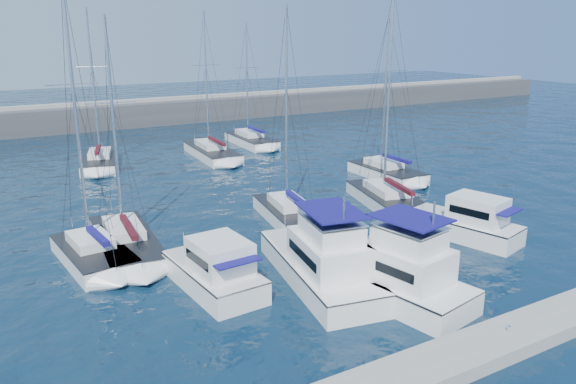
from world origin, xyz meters
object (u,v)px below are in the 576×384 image
sailboat_mid_a (94,254)px  sailboat_back_c (251,140)px  sailboat_mid_d (389,200)px  sailboat_mid_b (126,242)px  motor_yacht_port_outer (216,272)px  motor_yacht_stbd_outer (468,224)px  sailboat_mid_e (386,172)px  sailboat_mid_c (290,214)px  sailboat_back_b (212,152)px  sailboat_back_a (100,162)px  motor_yacht_stbd_inner (392,275)px  motor_yacht_port_inner (323,264)px

sailboat_mid_a → sailboat_back_c: (22.44, 25.41, -0.05)m
sailboat_mid_d → sailboat_mid_b: bearing=-169.1°
motor_yacht_port_outer → sailboat_mid_b: 7.86m
motor_yacht_stbd_outer → sailboat_back_c: sailboat_back_c is taller
motor_yacht_port_outer → sailboat_mid_a: bearing=120.9°
sailboat_mid_d → sailboat_mid_e: 8.42m
sailboat_mid_a → sailboat_mid_e: bearing=8.3°
motor_yacht_port_outer → sailboat_mid_a: 7.96m
sailboat_mid_c → sailboat_back_b: (3.12, 21.04, -0.02)m
sailboat_back_a → motor_yacht_stbd_inner: bearing=-64.1°
sailboat_mid_d → sailboat_back_a: size_ratio=1.06×
sailboat_mid_a → sailboat_mid_b: bearing=18.9°
motor_yacht_port_inner → sailboat_back_b: bearing=88.3°
motor_yacht_stbd_inner → sailboat_back_c: bearing=62.7°
sailboat_mid_c → sailboat_mid_e: size_ratio=1.03×
motor_yacht_stbd_inner → sailboat_mid_d: 14.56m
motor_yacht_port_outer → sailboat_mid_d: (16.33, 6.31, -0.42)m
motor_yacht_port_inner → sailboat_mid_d: sailboat_mid_d is taller
sailboat_mid_a → sailboat_back_a: 23.61m
sailboat_mid_a → sailboat_mid_c: sailboat_mid_a is taller
motor_yacht_stbd_outer → sailboat_mid_a: 22.27m
motor_yacht_stbd_inner → sailboat_mid_a: bearing=124.5°
sailboat_mid_e → sailboat_mid_a: bearing=-165.6°
sailboat_mid_e → sailboat_back_b: size_ratio=0.95×
sailboat_back_a → sailboat_mid_d: bearing=-40.7°
sailboat_back_c → sailboat_mid_d: bearing=-91.2°
sailboat_mid_c → sailboat_mid_d: bearing=4.4°
sailboat_mid_a → sailboat_mid_e: size_ratio=1.13×
sailboat_mid_d → sailboat_back_a: (-15.53, 23.21, 0.00)m
sailboat_mid_c → sailboat_back_b: sailboat_back_b is taller
sailboat_mid_a → motor_yacht_stbd_inner: bearing=-49.9°
motor_yacht_port_outer → sailboat_mid_d: sailboat_mid_d is taller
sailboat_mid_e → motor_yacht_stbd_outer: bearing=-109.8°
motor_yacht_port_inner → sailboat_mid_b: 12.16m
sailboat_mid_b → sailboat_mid_c: size_ratio=0.95×
sailboat_mid_c → sailboat_mid_d: sailboat_mid_d is taller
sailboat_mid_e → motor_yacht_port_outer: bearing=-148.5°
sailboat_mid_c → sailboat_back_a: sailboat_back_a is taller
motor_yacht_stbd_inner → sailboat_mid_d: size_ratio=0.59×
motor_yacht_port_inner → sailboat_back_a: size_ratio=0.69×
sailboat_mid_b → sailboat_mid_e: size_ratio=0.98×
sailboat_mid_c → sailboat_back_a: bearing=118.8°
motor_yacht_port_inner → sailboat_mid_b: sailboat_mid_b is taller
motor_yacht_port_inner → sailboat_back_c: bearing=79.8°
sailboat_back_a → sailboat_back_c: bearing=23.6°
motor_yacht_port_outer → motor_yacht_port_inner: size_ratio=0.65×
sailboat_mid_a → sailboat_back_c: 33.90m
sailboat_mid_b → sailboat_mid_e: 24.73m
sailboat_mid_d → sailboat_back_a: sailboat_mid_d is taller
motor_yacht_port_outer → sailboat_mid_a: (-4.56, 6.52, -0.39)m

